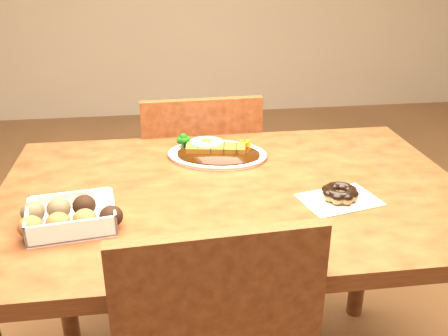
{
  "coord_description": "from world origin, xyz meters",
  "views": [
    {
      "loc": [
        -0.18,
        -1.14,
        1.32
      ],
      "look_at": [
        -0.03,
        -0.01,
        0.81
      ],
      "focal_mm": 40.0,
      "sensor_mm": 36.0,
      "label": 1
    }
  ],
  "objects": [
    {
      "name": "katsu_curry_plate",
      "position": [
        -0.02,
        0.21,
        0.76
      ],
      "size": [
        0.33,
        0.27,
        0.06
      ],
      "rotation": [
        0.0,
        0.0,
        -0.24
      ],
      "color": "white",
      "rests_on": "table"
    },
    {
      "name": "donut_box",
      "position": [
        -0.39,
        -0.14,
        0.78
      ],
      "size": [
        0.23,
        0.17,
        0.05
      ],
      "rotation": [
        0.0,
        0.0,
        0.14
      ],
      "color": "white",
      "rests_on": "table"
    },
    {
      "name": "pon_de_ring",
      "position": [
        0.25,
        -0.1,
        0.77
      ],
      "size": [
        0.21,
        0.17,
        0.04
      ],
      "rotation": [
        0.0,
        0.0,
        0.23
      ],
      "color": "silver",
      "rests_on": "table"
    },
    {
      "name": "table",
      "position": [
        0.0,
        0.0,
        0.65
      ],
      "size": [
        1.2,
        0.8,
        0.75
      ],
      "color": "#4B210F",
      "rests_on": "ground"
    },
    {
      "name": "chair_far",
      "position": [
        -0.04,
        0.53,
        0.48
      ],
      "size": [
        0.43,
        0.43,
        0.87
      ],
      "rotation": [
        0.0,
        0.0,
        3.17
      ],
      "color": "#4B210F",
      "rests_on": "ground"
    }
  ]
}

